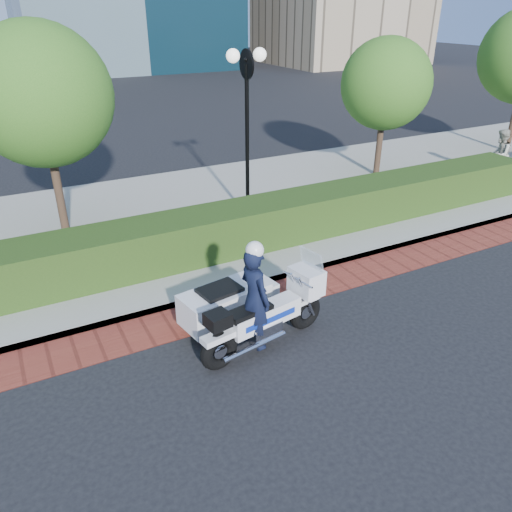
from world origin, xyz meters
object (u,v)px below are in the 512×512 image
lamppost (247,110)px  tree_c (386,84)px  pedestrian (499,155)px  tree_b (41,96)px  police_motorcycle (247,305)px

lamppost → tree_c: 5.65m
pedestrian → tree_b: bearing=-38.1°
tree_b → pedestrian: 13.46m
lamppost → tree_b: size_ratio=0.86×
tree_b → tree_c: 10.01m
tree_b → tree_c: size_ratio=1.14×
tree_b → pedestrian: size_ratio=3.00×
tree_b → lamppost: bearing=-16.1°
police_motorcycle → pedestrian: bearing=9.3°
tree_b → police_motorcycle: bearing=-71.0°
tree_c → police_motorcycle: size_ratio=1.71×
lamppost → tree_b: tree_b is taller
lamppost → pedestrian: size_ratio=2.58×
lamppost → pedestrian: bearing=-6.2°
tree_b → police_motorcycle: tree_b is taller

